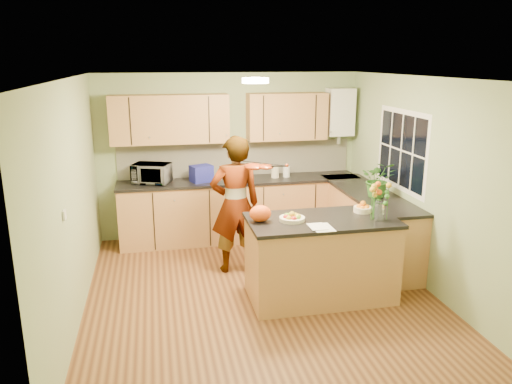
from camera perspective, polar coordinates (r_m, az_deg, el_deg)
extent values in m
plane|color=#552E18|center=(6.01, 0.52, -11.64)|extent=(4.50, 4.50, 0.00)
cube|color=silver|center=(5.38, 0.59, 12.92)|extent=(4.00, 4.50, 0.02)
cube|color=#97A878|center=(7.72, -2.98, 4.19)|extent=(4.00, 0.02, 2.50)
cube|color=#97A878|center=(3.52, 8.41, -9.38)|extent=(4.00, 0.02, 2.50)
cube|color=#97A878|center=(5.52, -20.21, -1.13)|extent=(0.02, 4.50, 2.50)
cube|color=#97A878|center=(6.29, 18.67, 0.91)|extent=(0.02, 4.50, 2.50)
cube|color=#B97D4A|center=(7.64, -1.82, -2.09)|extent=(3.60, 0.60, 0.90)
cube|color=black|center=(7.51, -1.83, 1.31)|extent=(3.64, 0.62, 0.04)
cube|color=#B97D4A|center=(7.09, 12.63, -3.83)|extent=(0.60, 2.20, 0.90)
cube|color=black|center=(6.96, 12.77, -0.17)|extent=(0.62, 2.24, 0.04)
cube|color=white|center=(7.73, -2.22, 3.83)|extent=(3.60, 0.02, 0.52)
cube|color=#B97D4A|center=(7.39, -9.83, 8.20)|extent=(1.70, 0.34, 0.70)
cube|color=#B97D4A|center=(7.64, 3.54, 8.62)|extent=(1.20, 0.34, 0.70)
cube|color=white|center=(7.91, 9.55, 9.02)|extent=(0.40, 0.30, 0.72)
cylinder|color=silver|center=(7.96, 9.43, 6.16)|extent=(0.06, 0.06, 0.20)
cube|color=white|center=(6.74, 16.31, 4.60)|extent=(0.01, 1.30, 1.05)
cube|color=black|center=(6.73, 16.28, 4.60)|extent=(0.01, 1.18, 0.92)
cube|color=white|center=(4.93, -21.05, -2.46)|extent=(0.02, 0.09, 0.09)
cylinder|color=#FFEABF|center=(5.67, -0.07, 12.62)|extent=(0.30, 0.30, 0.06)
cylinder|color=white|center=(5.67, -0.07, 12.93)|extent=(0.10, 0.10, 0.02)
cube|color=#B97D4A|center=(5.82, 7.40, -7.72)|extent=(1.63, 0.81, 0.92)
cube|color=black|center=(5.66, 7.56, -3.24)|extent=(1.67, 0.86, 0.04)
cylinder|color=beige|center=(5.54, 4.14, -3.08)|extent=(0.28, 0.28, 0.04)
cylinder|color=beige|center=(5.97, 12.10, -1.95)|extent=(0.21, 0.21, 0.06)
cylinder|color=silver|center=(5.68, 13.92, -2.13)|extent=(0.11, 0.11, 0.22)
ellipsoid|color=#E84C13|center=(5.49, 0.49, -2.47)|extent=(0.29, 0.26, 0.18)
cube|color=white|center=(5.35, 7.60, -4.03)|extent=(0.21, 0.29, 0.01)
imported|color=#DAAD85|center=(6.37, -2.39, -1.46)|extent=(0.68, 0.48, 1.78)
imported|color=white|center=(7.40, -11.85, 2.09)|extent=(0.61, 0.52, 0.29)
cube|color=navy|center=(7.38, -6.26, 2.12)|extent=(0.36, 0.32, 0.24)
cylinder|color=silver|center=(7.52, -0.98, 2.31)|extent=(0.15, 0.15, 0.21)
sphere|color=black|center=(7.49, -0.99, 3.38)|extent=(0.08, 0.08, 0.08)
cylinder|color=beige|center=(7.60, 2.20, 2.33)|extent=(0.15, 0.15, 0.18)
cylinder|color=white|center=(7.66, 3.50, 2.34)|extent=(0.13, 0.13, 0.16)
imported|color=#316B23|center=(6.68, 13.83, 1.45)|extent=(0.54, 0.51, 0.48)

